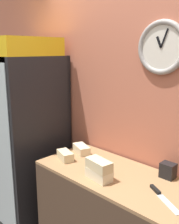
{
  "coord_description": "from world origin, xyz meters",
  "views": [
    {
      "loc": [
        1.18,
        -0.67,
        1.92
      ],
      "look_at": [
        -0.38,
        0.92,
        1.38
      ],
      "focal_mm": 42.0,
      "sensor_mm": 36.0,
      "label": 1
    }
  ],
  "objects_px": {
    "sandwich_stack_middle": "(99,165)",
    "sandwich_flat_left": "(65,155)",
    "beverage_cooler": "(31,125)",
    "sandwich_flat_right": "(81,149)",
    "sandwich_stack_bottom": "(99,174)",
    "napkin_dispenser": "(168,170)",
    "chefs_knife": "(160,195)"
  },
  "relations": [
    {
      "from": "sandwich_stack_middle",
      "to": "sandwich_flat_right",
      "type": "xyz_separation_m",
      "value": [
        -0.48,
        0.27,
        -0.08
      ]
    },
    {
      "from": "sandwich_stack_bottom",
      "to": "sandwich_flat_left",
      "type": "relative_size",
      "value": 1.11
    },
    {
      "from": "sandwich_stack_middle",
      "to": "napkin_dispenser",
      "type": "xyz_separation_m",
      "value": [
        0.37,
        0.39,
        -0.06
      ]
    },
    {
      "from": "beverage_cooler",
      "to": "sandwich_flat_right",
      "type": "relative_size",
      "value": 8.9
    },
    {
      "from": "beverage_cooler",
      "to": "sandwich_flat_left",
      "type": "relative_size",
      "value": 9.86
    },
    {
      "from": "sandwich_stack_bottom",
      "to": "beverage_cooler",
      "type": "bearing_deg",
      "value": 172.17
    },
    {
      "from": "sandwich_stack_bottom",
      "to": "sandwich_stack_middle",
      "type": "distance_m",
      "value": 0.08
    },
    {
      "from": "beverage_cooler",
      "to": "sandwich_stack_middle",
      "type": "distance_m",
      "value": 1.18
    },
    {
      "from": "chefs_knife",
      "to": "sandwich_stack_middle",
      "type": "bearing_deg",
      "value": -165.83
    },
    {
      "from": "sandwich_flat_right",
      "to": "chefs_knife",
      "type": "height_order",
      "value": "sandwich_flat_right"
    },
    {
      "from": "napkin_dispenser",
      "to": "chefs_knife",
      "type": "bearing_deg",
      "value": -71.07
    },
    {
      "from": "napkin_dispenser",
      "to": "sandwich_flat_left",
      "type": "bearing_deg",
      "value": -158.14
    },
    {
      "from": "chefs_knife",
      "to": "sandwich_flat_left",
      "type": "bearing_deg",
      "value": -176.38
    },
    {
      "from": "sandwich_flat_left",
      "to": "napkin_dispenser",
      "type": "relative_size",
      "value": 1.72
    },
    {
      "from": "beverage_cooler",
      "to": "napkin_dispenser",
      "type": "relative_size",
      "value": 16.96
    },
    {
      "from": "beverage_cooler",
      "to": "sandwich_flat_left",
      "type": "distance_m",
      "value": 0.72
    },
    {
      "from": "sandwich_stack_middle",
      "to": "napkin_dispenser",
      "type": "relative_size",
      "value": 1.92
    },
    {
      "from": "sandwich_stack_bottom",
      "to": "sandwich_flat_right",
      "type": "xyz_separation_m",
      "value": [
        -0.48,
        0.27,
        -0.0
      ]
    },
    {
      "from": "sandwich_flat_right",
      "to": "napkin_dispenser",
      "type": "relative_size",
      "value": 1.9
    },
    {
      "from": "sandwich_flat_right",
      "to": "napkin_dispenser",
      "type": "bearing_deg",
      "value": 7.99
    },
    {
      "from": "sandwich_stack_bottom",
      "to": "sandwich_flat_left",
      "type": "height_order",
      "value": "sandwich_stack_bottom"
    },
    {
      "from": "napkin_dispenser",
      "to": "sandwich_stack_bottom",
      "type": "bearing_deg",
      "value": -133.14
    },
    {
      "from": "sandwich_stack_bottom",
      "to": "sandwich_flat_right",
      "type": "distance_m",
      "value": 0.55
    },
    {
      "from": "beverage_cooler",
      "to": "sandwich_flat_right",
      "type": "height_order",
      "value": "beverage_cooler"
    },
    {
      "from": "beverage_cooler",
      "to": "sandwich_flat_left",
      "type": "height_order",
      "value": "beverage_cooler"
    },
    {
      "from": "sandwich_stack_middle",
      "to": "sandwich_flat_left",
      "type": "distance_m",
      "value": 0.48
    },
    {
      "from": "sandwich_stack_bottom",
      "to": "sandwich_stack_middle",
      "type": "bearing_deg",
      "value": 0.0
    },
    {
      "from": "beverage_cooler",
      "to": "sandwich_stack_bottom",
      "type": "distance_m",
      "value": 1.19
    },
    {
      "from": "sandwich_stack_bottom",
      "to": "chefs_knife",
      "type": "relative_size",
      "value": 0.72
    },
    {
      "from": "sandwich_flat_right",
      "to": "sandwich_flat_left",
      "type": "bearing_deg",
      "value": -86.52
    },
    {
      "from": "sandwich_stack_middle",
      "to": "sandwich_flat_left",
      "type": "xyz_separation_m",
      "value": [
        -0.47,
        0.06,
        -0.08
      ]
    },
    {
      "from": "sandwich_stack_bottom",
      "to": "chefs_knife",
      "type": "bearing_deg",
      "value": 14.17
    }
  ]
}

